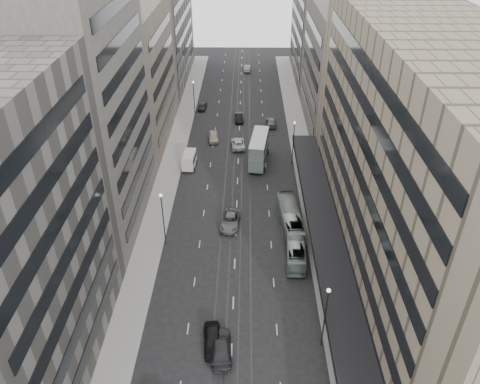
# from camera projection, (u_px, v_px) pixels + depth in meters

# --- Properties ---
(ground) EXTENTS (220.00, 220.00, 0.00)m
(ground) POSITION_uv_depth(u_px,v_px,m) (233.00, 309.00, 55.08)
(ground) COLOR black
(ground) RESTS_ON ground
(sidewalk_right) EXTENTS (4.00, 125.00, 0.15)m
(sidewalk_right) POSITION_uv_depth(u_px,v_px,m) (303.00, 157.00, 86.42)
(sidewalk_right) COLOR gray
(sidewalk_right) RESTS_ON ground
(sidewalk_left) EXTENTS (4.00, 125.00, 0.15)m
(sidewalk_left) POSITION_uv_depth(u_px,v_px,m) (174.00, 156.00, 86.70)
(sidewalk_left) COLOR gray
(sidewalk_left) RESTS_ON ground
(department_store) EXTENTS (19.20, 60.00, 30.00)m
(department_store) POSITION_uv_depth(u_px,v_px,m) (421.00, 166.00, 53.46)
(department_store) COLOR #7D725B
(department_store) RESTS_ON ground
(building_right_mid) EXTENTS (15.00, 28.00, 24.00)m
(building_right_mid) POSITION_uv_depth(u_px,v_px,m) (349.00, 69.00, 92.04)
(building_right_mid) COLOR #4A4540
(building_right_mid) RESTS_ON ground
(building_right_far) EXTENTS (15.00, 32.00, 28.00)m
(building_right_far) POSITION_uv_depth(u_px,v_px,m) (328.00, 23.00, 116.18)
(building_right_far) COLOR #68645D
(building_right_far) RESTS_ON ground
(building_left_b) EXTENTS (15.00, 26.00, 34.00)m
(building_left_b) POSITION_uv_depth(u_px,v_px,m) (74.00, 110.00, 62.10)
(building_left_b) COLOR #4A4540
(building_left_b) RESTS_ON ground
(building_left_c) EXTENTS (15.00, 28.00, 25.00)m
(building_left_c) POSITION_uv_depth(u_px,v_px,m) (124.00, 76.00, 87.23)
(building_left_c) COLOR #706657
(building_left_c) RESTS_ON ground
(building_left_d) EXTENTS (15.00, 38.00, 28.00)m
(building_left_d) POSITION_uv_depth(u_px,v_px,m) (153.00, 25.00, 114.16)
(building_left_d) COLOR #68645D
(building_left_d) RESTS_ON ground
(lamp_right_near) EXTENTS (0.44, 0.44, 8.32)m
(lamp_right_near) POSITION_uv_depth(u_px,v_px,m) (326.00, 311.00, 47.95)
(lamp_right_near) COLOR #262628
(lamp_right_near) RESTS_ON ground
(lamp_right_far) EXTENTS (0.44, 0.44, 8.32)m
(lamp_right_far) POSITION_uv_depth(u_px,v_px,m) (294.00, 138.00, 81.57)
(lamp_right_far) COLOR #262628
(lamp_right_far) RESTS_ON ground
(lamp_left_near) EXTENTS (0.44, 0.44, 8.32)m
(lamp_left_near) POSITION_uv_depth(u_px,v_px,m) (163.00, 213.00, 62.46)
(lamp_left_near) COLOR #262628
(lamp_left_near) RESTS_ON ground
(lamp_left_far) EXTENTS (0.44, 0.44, 8.32)m
(lamp_left_far) POSITION_uv_depth(u_px,v_px,m) (194.00, 95.00, 98.61)
(lamp_left_far) COLOR #262628
(lamp_left_far) RESTS_ON ground
(bus_near) EXTENTS (3.03, 10.32, 2.84)m
(bus_near) POSITION_uv_depth(u_px,v_px,m) (296.00, 246.00, 62.68)
(bus_near) COLOR gray
(bus_near) RESTS_ON ground
(bus_far) EXTENTS (3.51, 11.57, 3.18)m
(bus_far) POSITION_uv_depth(u_px,v_px,m) (290.00, 219.00, 67.58)
(bus_far) COLOR #939F95
(bus_far) RESTS_ON ground
(double_decker) EXTENTS (3.92, 9.72, 5.17)m
(double_decker) POSITION_uv_depth(u_px,v_px,m) (259.00, 149.00, 83.29)
(double_decker) COLOR gray
(double_decker) RESTS_ON ground
(panel_van) EXTENTS (2.42, 4.57, 2.81)m
(panel_van) POSITION_uv_depth(u_px,v_px,m) (189.00, 160.00, 82.53)
(panel_van) COLOR beige
(panel_van) RESTS_ON ground
(sedan_0) EXTENTS (2.45, 5.05, 1.66)m
(sedan_0) POSITION_uv_depth(u_px,v_px,m) (213.00, 340.00, 50.26)
(sedan_0) COLOR black
(sedan_0) RESTS_ON ground
(sedan_2) EXTENTS (3.23, 5.94, 1.58)m
(sedan_2) POSITION_uv_depth(u_px,v_px,m) (230.00, 221.00, 68.54)
(sedan_2) COLOR #5A595C
(sedan_2) RESTS_ON ground
(sedan_3) EXTENTS (2.74, 5.83, 1.64)m
(sedan_3) POSITION_uv_depth(u_px,v_px,m) (221.00, 347.00, 49.51)
(sedan_3) COLOR #262629
(sedan_3) RESTS_ON ground
(sedan_4) EXTENTS (2.37, 4.92, 1.62)m
(sedan_4) POSITION_uv_depth(u_px,v_px,m) (213.00, 137.00, 91.93)
(sedan_4) COLOR #B6B097
(sedan_4) RESTS_ON ground
(sedan_5) EXTENTS (1.97, 4.70, 1.51)m
(sedan_5) POSITION_uv_depth(u_px,v_px,m) (239.00, 117.00, 99.90)
(sedan_5) COLOR black
(sedan_5) RESTS_ON ground
(sedan_6) EXTENTS (3.08, 5.66, 1.51)m
(sedan_6) POSITION_uv_depth(u_px,v_px,m) (238.00, 143.00, 89.67)
(sedan_6) COLOR silver
(sedan_6) RESTS_ON ground
(sedan_7) EXTENTS (2.16, 5.03, 1.44)m
(sedan_7) POSITION_uv_depth(u_px,v_px,m) (271.00, 122.00, 97.99)
(sedan_7) COLOR slate
(sedan_7) RESTS_ON ground
(sedan_8) EXTENTS (2.11, 4.43, 1.46)m
(sedan_8) POSITION_uv_depth(u_px,v_px,m) (202.00, 106.00, 105.25)
(sedan_8) COLOR #29282B
(sedan_8) RESTS_ON ground
(sedan_9) EXTENTS (1.75, 4.85, 1.59)m
(sedan_9) POSITION_uv_depth(u_px,v_px,m) (247.00, 68.00, 127.72)
(sedan_9) COLOR #A59989
(sedan_9) RESTS_ON ground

